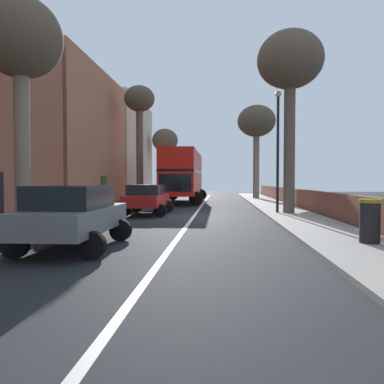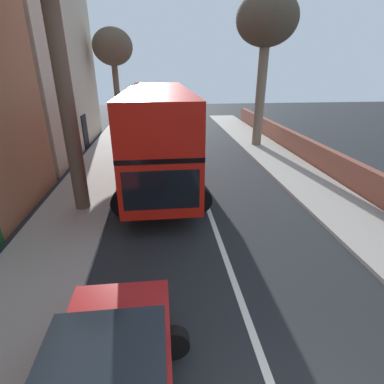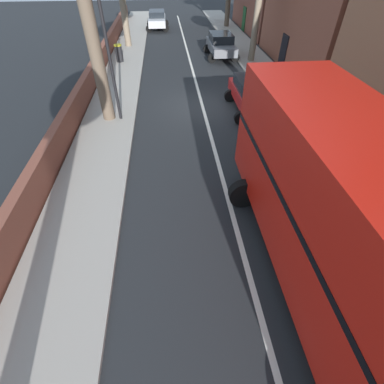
{
  "view_description": "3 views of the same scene",
  "coord_description": "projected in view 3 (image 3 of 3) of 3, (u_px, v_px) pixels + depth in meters",
  "views": [
    {
      "loc": [
        1.31,
        -18.05,
        1.79
      ],
      "look_at": [
        -0.38,
        3.92,
        1.1
      ],
      "focal_mm": 34.39,
      "sensor_mm": 36.0,
      "label": 1
    },
    {
      "loc": [
        -1.65,
        -1.45,
        4.87
      ],
      "look_at": [
        -0.65,
        7.79,
        0.89
      ],
      "focal_mm": 27.3,
      "sensor_mm": 36.0,
      "label": 2
    },
    {
      "loc": [
        1.88,
        14.43,
        6.53
      ],
      "look_at": [
        1.44,
        9.6,
        2.19
      ],
      "focal_mm": 25.59,
      "sensor_mm": 36.0,
      "label": 3
    }
  ],
  "objects": [
    {
      "name": "double_decker_bus",
      "position": [
        366.0,
        243.0,
        5.18
      ],
      "size": [
        3.57,
        10.56,
        4.06
      ],
      "color": "red",
      "rests_on": "ground"
    },
    {
      "name": "boundary_wall_right",
      "position": [
        81.0,
        99.0,
        14.35
      ],
      "size": [
        0.36,
        54.0,
        1.23
      ],
      "primitive_type": "cube",
      "color": "brown",
      "rests_on": "ground"
    },
    {
      "name": "sidewalk_left",
      "position": [
        288.0,
        101.0,
        15.48
      ],
      "size": [
        2.6,
        60.0,
        0.12
      ],
      "primitive_type": "cube",
      "color": "#9E998E",
      "rests_on": "ground"
    },
    {
      "name": "litter_bin_right",
      "position": [
        119.0,
        53.0,
        20.26
      ],
      "size": [
        0.55,
        0.55,
        1.17
      ],
      "color": "black",
      "rests_on": "sidewalk_right"
    },
    {
      "name": "road_centre_line",
      "position": [
        202.0,
        105.0,
        15.19
      ],
      "size": [
        0.16,
        54.0,
        0.01
      ],
      "primitive_type": "cube",
      "color": "silver",
      "rests_on": "ground"
    },
    {
      "name": "lamppost_right",
      "position": [
        106.0,
        36.0,
        11.31
      ],
      "size": [
        0.32,
        0.32,
        6.31
      ],
      "color": "black",
      "rests_on": "sidewalk_right"
    },
    {
      "name": "sidewalk_right",
      "position": [
        113.0,
        108.0,
        14.82
      ],
      "size": [
        2.6,
        60.0,
        0.12
      ],
      "primitive_type": "cube",
      "color": "#9E998E",
      "rests_on": "ground"
    },
    {
      "name": "parked_car_grey_left_1",
      "position": [
        221.0,
        44.0,
        21.26
      ],
      "size": [
        2.48,
        4.12,
        1.66
      ],
      "color": "slate",
      "rests_on": "ground"
    },
    {
      "name": "ground_plane",
      "position": [
        202.0,
        105.0,
        15.19
      ],
      "size": [
        84.0,
        84.0,
        0.0
      ],
      "primitive_type": "plane",
      "color": "black"
    },
    {
      "name": "parked_car_red_left_2",
      "position": [
        253.0,
        94.0,
        14.09
      ],
      "size": [
        2.42,
        4.34,
        1.58
      ],
      "color": "#AD1919",
      "rests_on": "ground"
    },
    {
      "name": "parked_car_silver_right_0",
      "position": [
        157.0,
        19.0,
        28.83
      ],
      "size": [
        2.42,
        4.54,
        1.66
      ],
      "color": "#B7BABF",
      "rests_on": "ground"
    }
  ]
}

